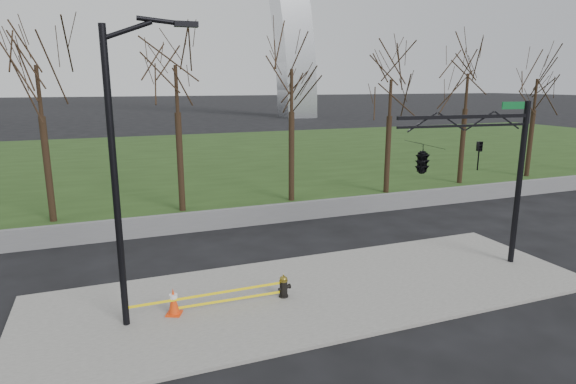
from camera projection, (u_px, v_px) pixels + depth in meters
name	position (u px, v px, depth m)	size (l,w,h in m)	color
ground	(319.00, 293.00, 15.35)	(500.00, 500.00, 0.00)	black
sidewalk	(319.00, 291.00, 15.34)	(18.00, 6.00, 0.10)	slate
grass_strip	(178.00, 158.00, 42.60)	(120.00, 40.00, 0.06)	#213814
guardrail	(248.00, 216.00, 22.52)	(60.00, 0.30, 0.90)	#59595B
tree_row	(290.00, 127.00, 26.62)	(53.40, 4.00, 8.37)	black
fire_hydrant	(284.00, 287.00, 14.78)	(0.46, 0.30, 0.73)	black
traffic_cone	(174.00, 301.00, 13.63)	(0.55, 0.55, 0.80)	#E83A0C
street_light	(122.00, 159.00, 12.21)	(2.39, 0.27, 8.21)	black
traffic_signal_mast	(443.00, 158.00, 16.02)	(5.08, 2.52, 6.00)	black
caution_tape	(218.00, 297.00, 14.04)	(4.66, 0.10, 0.38)	yellow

